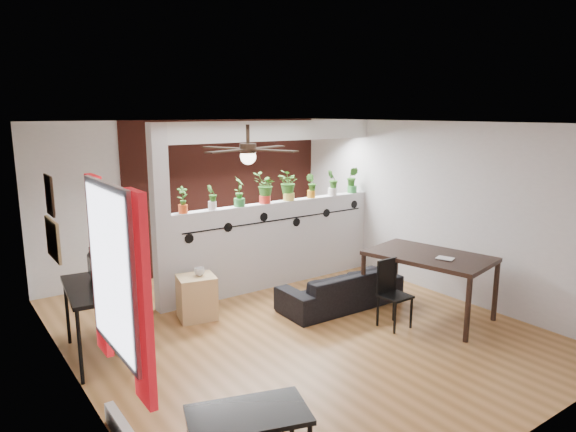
{
  "coord_description": "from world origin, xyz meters",
  "views": [
    {
      "loc": [
        -3.65,
        -5.03,
        2.73
      ],
      "look_at": [
        0.37,
        0.6,
        1.32
      ],
      "focal_mm": 32.0,
      "sensor_mm": 36.0,
      "label": 1
    }
  ],
  "objects_px": {
    "potted_plant_6": "(332,182)",
    "cube_shelf": "(197,297)",
    "potted_plant_4": "(289,184)",
    "coffee_table": "(248,418)",
    "potted_plant_7": "(352,179)",
    "office_chair": "(128,306)",
    "ceiling_fan": "(248,152)",
    "potted_plant_1": "(212,197)",
    "sofa": "(341,289)",
    "potted_plant_2": "(239,191)",
    "folding_chair": "(391,287)",
    "potted_plant_5": "(311,185)",
    "potted_plant_0": "(183,199)",
    "computer_desk": "(96,293)",
    "cup": "(199,272)",
    "dining_table": "(429,261)",
    "potted_plant_3": "(265,187)"
  },
  "relations": [
    {
      "from": "potted_plant_6",
      "to": "cube_shelf",
      "type": "height_order",
      "value": "potted_plant_6"
    },
    {
      "from": "potted_plant_4",
      "to": "coffee_table",
      "type": "xyz_separation_m",
      "value": [
        -2.84,
        -3.42,
        -1.21
      ]
    },
    {
      "from": "potted_plant_7",
      "to": "office_chair",
      "type": "distance_m",
      "value": 4.44
    },
    {
      "from": "ceiling_fan",
      "to": "potted_plant_4",
      "type": "xyz_separation_m",
      "value": [
        1.83,
        1.8,
        -0.71
      ]
    },
    {
      "from": "potted_plant_1",
      "to": "sofa",
      "type": "bearing_deg",
      "value": -44.39
    },
    {
      "from": "potted_plant_6",
      "to": "office_chair",
      "type": "distance_m",
      "value": 4.01
    },
    {
      "from": "potted_plant_2",
      "to": "sofa",
      "type": "relative_size",
      "value": 0.26
    },
    {
      "from": "ceiling_fan",
      "to": "potted_plant_2",
      "type": "distance_m",
      "value": 2.15
    },
    {
      "from": "potted_plant_2",
      "to": "folding_chair",
      "type": "relative_size",
      "value": 0.51
    },
    {
      "from": "potted_plant_4",
      "to": "potted_plant_5",
      "type": "relative_size",
      "value": 1.26
    },
    {
      "from": "potted_plant_0",
      "to": "potted_plant_2",
      "type": "xyz_separation_m",
      "value": [
        0.9,
        0.0,
        0.04
      ]
    },
    {
      "from": "computer_desk",
      "to": "cup",
      "type": "bearing_deg",
      "value": 14.63
    },
    {
      "from": "potted_plant_2",
      "to": "potted_plant_0",
      "type": "bearing_deg",
      "value": 180.0
    },
    {
      "from": "potted_plant_7",
      "to": "potted_plant_2",
      "type": "bearing_deg",
      "value": 180.0
    },
    {
      "from": "cube_shelf",
      "to": "coffee_table",
      "type": "xyz_separation_m",
      "value": [
        -0.95,
        -2.9,
        0.1
      ]
    },
    {
      "from": "dining_table",
      "to": "potted_plant_6",
      "type": "bearing_deg",
      "value": 84.96
    },
    {
      "from": "potted_plant_5",
      "to": "office_chair",
      "type": "height_order",
      "value": "potted_plant_5"
    },
    {
      "from": "potted_plant_7",
      "to": "dining_table",
      "type": "height_order",
      "value": "potted_plant_7"
    },
    {
      "from": "ceiling_fan",
      "to": "dining_table",
      "type": "distance_m",
      "value": 3.0
    },
    {
      "from": "cup",
      "to": "potted_plant_6",
      "type": "bearing_deg",
      "value": 10.77
    },
    {
      "from": "potted_plant_4",
      "to": "folding_chair",
      "type": "height_order",
      "value": "potted_plant_4"
    },
    {
      "from": "potted_plant_6",
      "to": "cube_shelf",
      "type": "xyz_separation_m",
      "value": [
        -2.79,
        -0.52,
        -1.28
      ]
    },
    {
      "from": "computer_desk",
      "to": "dining_table",
      "type": "relative_size",
      "value": 0.7
    },
    {
      "from": "potted_plant_1",
      "to": "cube_shelf",
      "type": "relative_size",
      "value": 0.61
    },
    {
      "from": "office_chair",
      "to": "folding_chair",
      "type": "xyz_separation_m",
      "value": [
        2.93,
        -1.46,
        0.05
      ]
    },
    {
      "from": "ceiling_fan",
      "to": "potted_plant_2",
      "type": "height_order",
      "value": "ceiling_fan"
    },
    {
      "from": "potted_plant_3",
      "to": "computer_desk",
      "type": "relative_size",
      "value": 0.39
    },
    {
      "from": "sofa",
      "to": "dining_table",
      "type": "bearing_deg",
      "value": 129.26
    },
    {
      "from": "potted_plant_4",
      "to": "cup",
      "type": "distance_m",
      "value": 2.14
    },
    {
      "from": "computer_desk",
      "to": "potted_plant_6",
      "type": "bearing_deg",
      "value": 12.11
    },
    {
      "from": "potted_plant_6",
      "to": "cube_shelf",
      "type": "distance_m",
      "value": 3.12
    },
    {
      "from": "folding_chair",
      "to": "dining_table",
      "type": "bearing_deg",
      "value": -5.54
    },
    {
      "from": "potted_plant_3",
      "to": "office_chair",
      "type": "xyz_separation_m",
      "value": [
        -2.43,
        -0.72,
        -1.13
      ]
    },
    {
      "from": "office_chair",
      "to": "folding_chair",
      "type": "relative_size",
      "value": 1.21
    },
    {
      "from": "cube_shelf",
      "to": "potted_plant_0",
      "type": "bearing_deg",
      "value": 92.98
    },
    {
      "from": "potted_plant_5",
      "to": "potted_plant_7",
      "type": "height_order",
      "value": "potted_plant_7"
    },
    {
      "from": "potted_plant_1",
      "to": "office_chair",
      "type": "relative_size",
      "value": 0.34
    },
    {
      "from": "potted_plant_5",
      "to": "sofa",
      "type": "height_order",
      "value": "potted_plant_5"
    },
    {
      "from": "potted_plant_3",
      "to": "potted_plant_6",
      "type": "relative_size",
      "value": 1.12
    },
    {
      "from": "potted_plant_4",
      "to": "potted_plant_1",
      "type": "bearing_deg",
      "value": 180.0
    },
    {
      "from": "potted_plant_0",
      "to": "potted_plant_3",
      "type": "distance_m",
      "value": 1.36
    },
    {
      "from": "potted_plant_0",
      "to": "computer_desk",
      "type": "height_order",
      "value": "potted_plant_0"
    },
    {
      "from": "potted_plant_0",
      "to": "potted_plant_5",
      "type": "distance_m",
      "value": 2.26
    },
    {
      "from": "potted_plant_4",
      "to": "computer_desk",
      "type": "bearing_deg",
      "value": -164.69
    },
    {
      "from": "potted_plant_1",
      "to": "potted_plant_2",
      "type": "bearing_deg",
      "value": 0.0
    },
    {
      "from": "cube_shelf",
      "to": "coffee_table",
      "type": "height_order",
      "value": "cube_shelf"
    },
    {
      "from": "potted_plant_6",
      "to": "computer_desk",
      "type": "relative_size",
      "value": 0.35
    },
    {
      "from": "potted_plant_0",
      "to": "potted_plant_7",
      "type": "distance_m",
      "value": 3.16
    },
    {
      "from": "potted_plant_0",
      "to": "coffee_table",
      "type": "bearing_deg",
      "value": -106.83
    },
    {
      "from": "potted_plant_1",
      "to": "cup",
      "type": "xyz_separation_m",
      "value": [
        -0.49,
        -0.52,
        -0.9
      ]
    }
  ]
}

